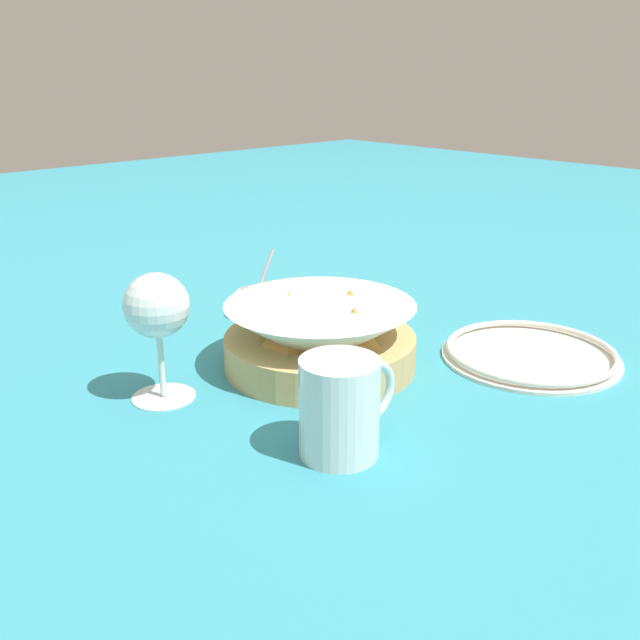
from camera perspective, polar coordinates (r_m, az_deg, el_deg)
ground_plane at (r=0.90m, az=3.33°, el=-3.78°), size 4.00×4.00×0.00m
food_basket at (r=0.88m, az=0.04°, el=-1.51°), size 0.24×0.24×0.09m
sauce_cup at (r=1.07m, az=-5.04°, el=1.41°), size 0.07×0.06×0.10m
wine_glass at (r=0.80m, az=-12.92°, el=0.74°), size 0.07×0.07×0.15m
beer_mug at (r=0.69m, az=1.67°, el=-7.26°), size 0.12×0.08×0.10m
side_plate at (r=0.96m, az=16.49°, el=-2.56°), size 0.23×0.23×0.01m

